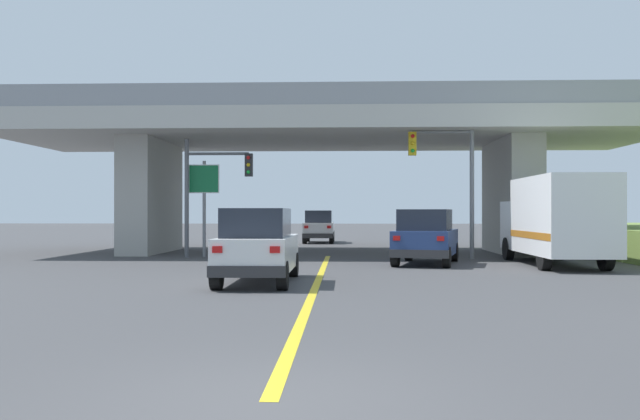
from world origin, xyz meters
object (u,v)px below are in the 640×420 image
object	(u,v)px
traffic_signal_nearside	(452,167)
traffic_signal_farside	(210,182)
suv_lead	(258,246)
box_truck	(556,220)
sedan_oncoming	(319,227)
highway_sign	(204,188)
suv_crossing	(426,237)

from	to	relation	value
traffic_signal_nearside	traffic_signal_farside	world-z (taller)	traffic_signal_nearside
suv_lead	box_truck	xyz separation A→B (m)	(9.89, 6.29, 0.64)
sedan_oncoming	traffic_signal_nearside	world-z (taller)	traffic_signal_nearside
suv_lead	highway_sign	world-z (taller)	highway_sign
highway_sign	sedan_oncoming	bearing A→B (deg)	72.18
sedan_oncoming	traffic_signal_farside	size ratio (longest dim) A/B	0.87
box_truck	traffic_signal_farside	xyz separation A→B (m)	(-13.24, 3.76, 1.53)
traffic_signal_nearside	highway_sign	size ratio (longest dim) A/B	1.48
sedan_oncoming	highway_sign	bearing A→B (deg)	-107.82
highway_sign	traffic_signal_farside	bearing A→B (deg)	-45.51
suv_lead	box_truck	bearing A→B (deg)	32.44
suv_lead	highway_sign	bearing A→B (deg)	109.54
box_truck	suv_crossing	bearing A→B (deg)	173.58
sedan_oncoming	highway_sign	distance (m)	14.42
traffic_signal_farside	highway_sign	distance (m)	0.54
suv_lead	sedan_oncoming	size ratio (longest dim) A/B	1.06
traffic_signal_farside	highway_sign	world-z (taller)	traffic_signal_farside
suv_lead	suv_crossing	world-z (taller)	same
suv_lead	suv_crossing	bearing A→B (deg)	51.97
suv_crossing	box_truck	distance (m)	4.64
highway_sign	suv_crossing	bearing A→B (deg)	-21.74
suv_crossing	traffic_signal_nearside	bearing A→B (deg)	77.80
suv_lead	traffic_signal_nearside	bearing A→B (deg)	55.20
suv_crossing	highway_sign	size ratio (longest dim) A/B	1.14
sedan_oncoming	traffic_signal_nearside	size ratio (longest dim) A/B	0.71
traffic_signal_nearside	traffic_signal_farside	xyz separation A→B (m)	(-10.06, 0.39, -0.57)
sedan_oncoming	traffic_signal_nearside	bearing A→B (deg)	-67.19
traffic_signal_nearside	box_truck	bearing A→B (deg)	-46.73
suv_crossing	traffic_signal_nearside	size ratio (longest dim) A/B	0.77
box_truck	suv_lead	bearing A→B (deg)	-147.56
sedan_oncoming	highway_sign	xyz separation A→B (m)	(-4.37, -13.60, 1.93)
suv_crossing	sedan_oncoming	world-z (taller)	same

